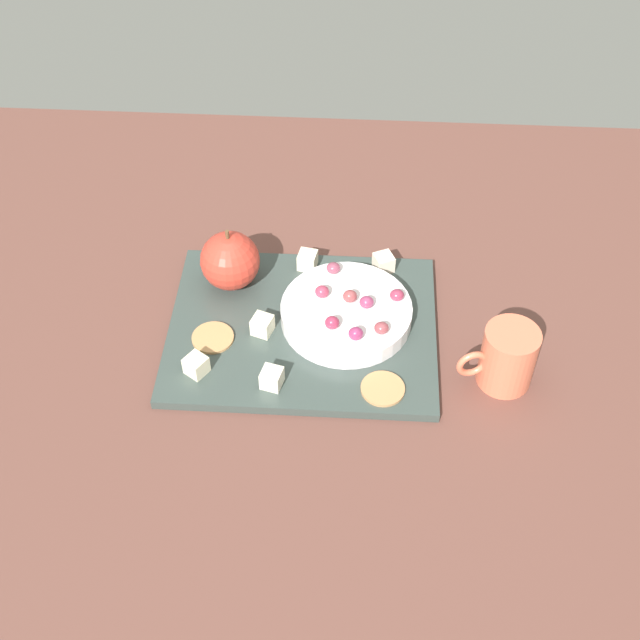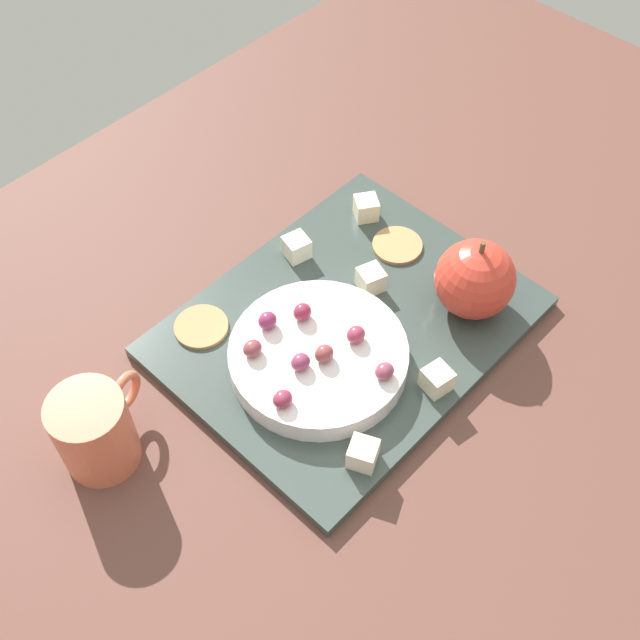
% 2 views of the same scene
% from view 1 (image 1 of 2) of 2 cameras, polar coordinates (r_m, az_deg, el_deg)
% --- Properties ---
extents(table, '(1.31, 0.92, 0.05)m').
position_cam_1_polar(table, '(1.13, -0.12, -0.54)').
color(table, brown).
rests_on(table, ground).
extents(platter, '(0.34, 0.27, 0.01)m').
position_cam_1_polar(platter, '(1.09, -1.19, -0.60)').
color(platter, '#36413D').
rests_on(platter, table).
extents(serving_dish, '(0.17, 0.17, 0.02)m').
position_cam_1_polar(serving_dish, '(1.08, 1.78, 0.46)').
color(serving_dish, white).
rests_on(serving_dish, platter).
extents(apple_whole, '(0.08, 0.08, 0.08)m').
position_cam_1_polar(apple_whole, '(1.12, -6.10, 4.00)').
color(apple_whole, red).
rests_on(apple_whole, platter).
extents(apple_stem, '(0.01, 0.01, 0.01)m').
position_cam_1_polar(apple_stem, '(1.09, -6.29, 5.76)').
color(apple_stem, brown).
rests_on(apple_stem, apple_whole).
extents(cheese_cube_0, '(0.03, 0.03, 0.02)m').
position_cam_1_polar(cheese_cube_0, '(1.01, -3.27, -3.93)').
color(cheese_cube_0, '#EBE5C9').
rests_on(cheese_cube_0, platter).
extents(cheese_cube_1, '(0.03, 0.03, 0.02)m').
position_cam_1_polar(cheese_cube_1, '(1.15, 4.32, 3.88)').
color(cheese_cube_1, '#F4E1C7').
rests_on(cheese_cube_1, platter).
extents(cheese_cube_2, '(0.03, 0.03, 0.02)m').
position_cam_1_polar(cheese_cube_2, '(1.15, -0.85, 4.06)').
color(cheese_cube_2, '#F0E3C0').
rests_on(cheese_cube_2, platter).
extents(cheese_cube_3, '(0.03, 0.03, 0.02)m').
position_cam_1_polar(cheese_cube_3, '(1.04, -8.36, -3.05)').
color(cheese_cube_3, '#F2E7C0').
rests_on(cheese_cube_3, platter).
extents(cheese_cube_4, '(0.03, 0.03, 0.02)m').
position_cam_1_polar(cheese_cube_4, '(1.07, -3.92, -0.34)').
color(cheese_cube_4, '#F0E9C4').
rests_on(cheese_cube_4, platter).
extents(cracker_0, '(0.05, 0.05, 0.00)m').
position_cam_1_polar(cracker_0, '(1.02, 4.26, -4.65)').
color(cracker_0, '#B38151').
rests_on(cracker_0, platter).
extents(cracker_1, '(0.05, 0.05, 0.00)m').
position_cam_1_polar(cracker_1, '(1.08, -7.25, -1.19)').
color(cracker_1, tan).
rests_on(cracker_1, platter).
extents(grape_0, '(0.02, 0.02, 0.01)m').
position_cam_1_polar(grape_0, '(1.12, 0.91, 3.53)').
color(grape_0, '#873D50').
rests_on(grape_0, serving_dish).
extents(grape_1, '(0.02, 0.02, 0.02)m').
position_cam_1_polar(grape_1, '(1.04, 0.83, -0.18)').
color(grape_1, '#922942').
rests_on(grape_1, serving_dish).
extents(grape_2, '(0.02, 0.02, 0.02)m').
position_cam_1_polar(grape_2, '(1.04, 4.18, -0.54)').
color(grape_2, brown).
rests_on(grape_2, serving_dish).
extents(grape_3, '(0.02, 0.02, 0.02)m').
position_cam_1_polar(grape_3, '(1.07, 3.17, 1.21)').
color(grape_3, '#893455').
rests_on(grape_3, serving_dish).
extents(grape_4, '(0.02, 0.02, 0.02)m').
position_cam_1_polar(grape_4, '(1.03, 2.44, -0.92)').
color(grape_4, '#882D55').
rests_on(grape_4, serving_dish).
extents(grape_5, '(0.02, 0.02, 0.02)m').
position_cam_1_polar(grape_5, '(1.08, 2.05, 1.62)').
color(grape_5, brown).
rests_on(grape_5, serving_dish).
extents(grape_6, '(0.02, 0.02, 0.01)m').
position_cam_1_polar(grape_6, '(1.08, 5.22, 1.69)').
color(grape_6, '#8D2E46').
rests_on(grape_6, serving_dish).
extents(grape_7, '(0.02, 0.02, 0.02)m').
position_cam_1_polar(grape_7, '(1.08, 0.14, 1.87)').
color(grape_7, '#9B334A').
rests_on(grape_7, serving_dish).
extents(cup, '(0.10, 0.07, 0.08)m').
position_cam_1_polar(cup, '(1.04, 12.51, -2.48)').
color(cup, '#DA6A4B').
rests_on(cup, table).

